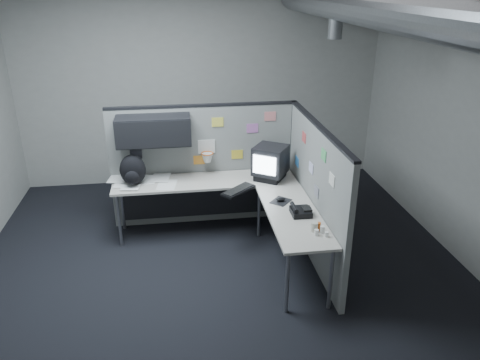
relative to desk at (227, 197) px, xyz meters
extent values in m
cube|color=black|center=(-0.15, -0.70, -0.62)|extent=(5.60, 5.60, 0.01)
cube|color=#9E9E99|center=(-0.15, 2.10, 0.99)|extent=(5.60, 0.01, 3.20)
cube|color=#9E9E99|center=(-0.15, -3.51, 0.99)|extent=(5.60, 0.01, 3.20)
cube|color=#9E9E99|center=(2.66, -0.70, 0.99)|extent=(0.01, 5.60, 3.20)
cylinder|color=slate|center=(1.25, -0.70, 2.24)|extent=(0.40, 5.49, 0.40)
cylinder|color=slate|center=(1.25, 0.10, 1.99)|extent=(0.16, 0.16, 0.30)
cube|color=slate|center=(-0.23, 0.60, 0.19)|extent=(2.43, 0.06, 1.60)
cube|color=black|center=(-0.23, 0.60, 1.00)|extent=(2.43, 0.07, 0.03)
cube|color=black|center=(0.95, 0.60, 0.19)|extent=(0.07, 0.07, 1.60)
cube|color=black|center=(-0.85, 0.40, 0.76)|extent=(0.90, 0.35, 0.35)
cube|color=black|center=(-0.85, 0.22, 0.76)|extent=(0.90, 0.02, 0.33)
cube|color=silver|center=(-0.20, 0.56, 0.47)|extent=(0.22, 0.02, 0.18)
torus|color=#D85914|center=(-0.20, 0.47, 0.41)|extent=(0.16, 0.16, 0.01)
cone|color=white|center=(-0.20, 0.47, 0.35)|extent=(0.14, 0.14, 0.11)
cube|color=#26262D|center=(-1.10, 0.56, 0.41)|extent=(0.15, 0.01, 0.12)
cube|color=#E5D84C|center=(-0.05, 0.56, 0.79)|extent=(0.15, 0.01, 0.12)
cube|color=gold|center=(0.20, 0.56, 0.34)|extent=(0.15, 0.01, 0.12)
cube|color=#B266B2|center=(0.40, 0.56, 0.69)|extent=(0.15, 0.01, 0.12)
cube|color=#D87F7F|center=(0.63, 0.56, 0.84)|extent=(0.15, 0.01, 0.12)
cube|color=orange|center=(-0.30, 0.56, 0.29)|extent=(0.15, 0.01, 0.12)
cube|color=slate|center=(0.95, -0.49, 0.19)|extent=(0.06, 2.23, 1.60)
cube|color=black|center=(0.95, -0.49, 1.00)|extent=(0.07, 2.23, 0.03)
cube|color=#CC4C4C|center=(0.92, -0.05, 0.74)|extent=(0.01, 0.15, 0.12)
cube|color=silver|center=(0.92, -0.40, 0.49)|extent=(0.01, 0.15, 0.12)
cube|color=#4CB266|center=(0.92, -0.80, 0.79)|extent=(0.01, 0.15, 0.12)
cube|color=#337FCC|center=(0.92, 0.20, 0.34)|extent=(0.01, 0.15, 0.12)
cube|color=silver|center=(0.92, -1.10, 0.64)|extent=(0.01, 0.15, 0.12)
cube|color=gray|center=(0.92, -0.65, 0.31)|extent=(0.01, 0.15, 0.12)
cube|color=#B7B0A5|center=(-0.25, 0.28, 0.10)|extent=(2.30, 0.56, 0.03)
cube|color=#B7B0A5|center=(0.63, -0.78, 0.10)|extent=(0.56, 1.55, 0.03)
cube|color=black|center=(-0.25, 0.50, -0.21)|extent=(2.18, 0.02, 0.55)
cylinder|color=gray|center=(-1.33, 0.06, -0.26)|extent=(0.04, 0.04, 0.70)
cylinder|color=gray|center=(-1.33, 0.50, -0.26)|extent=(0.04, 0.04, 0.70)
cylinder|color=gray|center=(0.41, 0.06, -0.26)|extent=(0.04, 0.04, 0.70)
cylinder|color=gray|center=(0.41, -1.48, -0.26)|extent=(0.04, 0.04, 0.70)
cylinder|color=gray|center=(0.85, -1.48, -0.26)|extent=(0.04, 0.04, 0.70)
cube|color=black|center=(0.58, 0.22, 0.15)|extent=(0.46, 0.47, 0.07)
cube|color=black|center=(0.58, 0.22, 0.37)|extent=(0.52, 0.52, 0.36)
cube|color=#D1E5F9|center=(0.47, 0.05, 0.37)|extent=(0.25, 0.17, 0.23)
cube|color=black|center=(0.12, -0.13, 0.13)|extent=(0.46, 0.44, 0.03)
cube|color=black|center=(0.12, -0.13, 0.15)|extent=(0.41, 0.39, 0.01)
cube|color=black|center=(0.57, -0.46, 0.12)|extent=(0.28, 0.29, 0.01)
ellipsoid|color=black|center=(0.57, -0.46, 0.14)|extent=(0.11, 0.08, 0.04)
cube|color=black|center=(0.71, -0.81, 0.15)|extent=(0.21, 0.23, 0.06)
cylinder|color=black|center=(0.64, -0.80, 0.20)|extent=(0.05, 0.21, 0.05)
cube|color=black|center=(0.77, -0.82, 0.19)|extent=(0.09, 0.13, 0.02)
cylinder|color=silver|center=(0.82, -1.23, 0.15)|extent=(0.05, 0.05, 0.07)
cylinder|color=silver|center=(0.74, -1.27, 0.15)|extent=(0.05, 0.05, 0.06)
cylinder|color=silver|center=(0.83, -1.31, 0.14)|extent=(0.04, 0.04, 0.05)
cylinder|color=#D85914|center=(0.80, -1.17, 0.16)|extent=(0.05, 0.05, 0.09)
cylinder|color=#B9B5A3|center=(0.75, -1.18, 0.17)|extent=(0.09, 0.09, 0.10)
cube|color=white|center=(-0.73, 0.20, 0.12)|extent=(0.27, 0.35, 0.00)
cube|color=white|center=(-0.97, 0.39, 0.12)|extent=(0.27, 0.35, 0.00)
cube|color=white|center=(-1.25, 0.32, 0.12)|extent=(0.27, 0.34, 0.00)
cube|color=white|center=(-0.80, 0.42, 0.13)|extent=(0.27, 0.35, 0.00)
cube|color=white|center=(-1.15, 0.22, 0.13)|extent=(0.27, 0.35, 0.00)
cube|color=white|center=(-1.34, 0.47, 0.13)|extent=(0.27, 0.35, 0.00)
ellipsoid|color=black|center=(-1.13, 0.27, 0.31)|extent=(0.38, 0.33, 0.39)
ellipsoid|color=black|center=(-1.13, 0.14, 0.26)|extent=(0.20, 0.16, 0.17)
camera|label=1|loc=(-0.58, -5.16, 2.45)|focal=35.00mm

